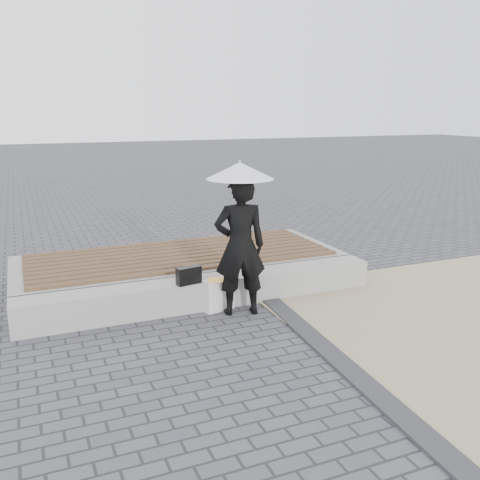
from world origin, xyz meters
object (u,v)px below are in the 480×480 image
Objects in this scene: parasol at (240,171)px; canvas_tote at (218,294)px; woman at (240,246)px; seating_ledge at (206,291)px; handbag at (189,275)px.

canvas_tote is at bearing 135.48° from parasol.
seating_ledge is at bearing -42.16° from woman.
handbag reaches higher than seating_ledge.
seating_ledge is at bearing 125.93° from parasol.
seating_ledge is 0.46m from handbag.
seating_ledge is 2.73× the size of woman.
woman is at bearing -90.00° from parasol.
woman is at bearing -54.07° from seating_ledge.
woman is at bearing -58.21° from canvas_tote.
parasol is at bearing -58.21° from canvas_tote.
woman reaches higher than seating_ledge.
parasol is 1.70m from canvas_tote.
woman reaches higher than handbag.
handbag is at bearing 158.23° from canvas_tote.
woman is 0.97m from parasol.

